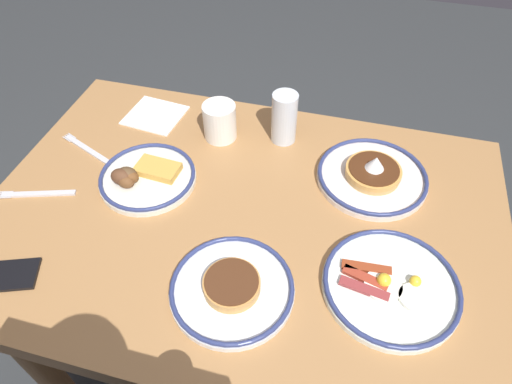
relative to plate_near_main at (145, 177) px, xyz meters
The scene contains 12 objects.
ground_plane 0.78m from the plate_near_main, behind, with size 6.00×6.00×0.00m, color #323536.
dining_table 0.29m from the plate_near_main, behind, with size 1.19×0.82×0.72m.
plate_near_main is the anchor object (origin of this frame).
plate_center_pancakes 0.55m from the plate_near_main, 164.70° to the right, with size 0.27×0.27×0.07m.
plate_far_companion 0.38m from the plate_near_main, 140.79° to the left, with size 0.25×0.25×0.04m.
plate_far_side 0.61m from the plate_near_main, 165.56° to the left, with size 0.27×0.27×0.04m.
coffee_mug 0.25m from the plate_near_main, 120.08° to the right, with size 0.09×0.12×0.10m.
drinking_glass 0.38m from the plate_near_main, 139.95° to the right, with size 0.07×0.07×0.14m.
cell_phone 0.37m from the plate_near_main, 62.49° to the left, with size 0.14×0.07×0.01m, color black.
paper_napkin 0.26m from the plate_near_main, 71.17° to the right, with size 0.15×0.14×0.00m, color white.
fork_near 0.26m from the plate_near_main, 24.89° to the left, with size 0.18×0.07×0.01m.
fork_far 0.20m from the plate_near_main, 18.59° to the right, with size 0.18×0.09×0.01m.
Camera 1 is at (-0.20, 0.63, 1.50)m, focal length 31.35 mm.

